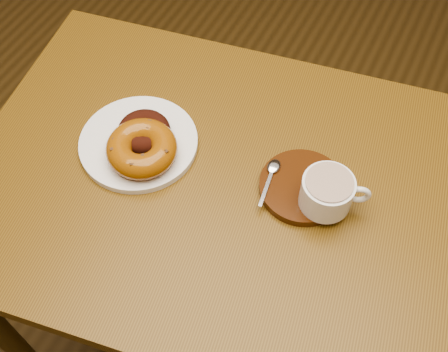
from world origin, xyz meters
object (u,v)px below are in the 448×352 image
at_px(cafe_table, 215,216).
at_px(coffee_cup, 328,192).
at_px(saucer, 302,187).
at_px(donut_plate, 139,143).

height_order(cafe_table, coffee_cup, coffee_cup).
xyz_separation_m(cafe_table, saucer, (0.15, 0.05, 0.14)).
bearing_deg(cafe_table, donut_plate, 169.77).
relative_size(cafe_table, donut_plate, 4.48).
distance_m(donut_plate, coffee_cup, 0.35).
bearing_deg(donut_plate, coffee_cup, 4.41).
height_order(cafe_table, donut_plate, donut_plate).
height_order(donut_plate, coffee_cup, coffee_cup).
bearing_deg(saucer, donut_plate, -171.89).
relative_size(donut_plate, coffee_cup, 1.92).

